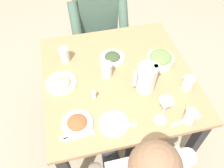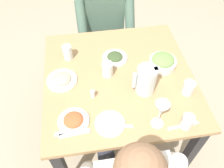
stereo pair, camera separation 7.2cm
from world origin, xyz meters
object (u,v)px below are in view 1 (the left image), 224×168
Objects in this scene: dining_table at (118,86)px; chair_near at (96,28)px; plate_beans at (61,82)px; water_pitcher at (146,78)px; water_glass_by_pitcher at (188,83)px; wine_glass at (165,107)px; plate_dolmas at (113,57)px; water_glass_far_left at (190,117)px; water_glass_near_left at (65,55)px; salt_shaker at (94,95)px; diner_near at (99,28)px; plate_yoghurt at (114,123)px; water_glass_far_right at (106,70)px; plate_rice_curry at (77,123)px; salad_bowl at (160,59)px.

dining_table is 1.12× the size of chair_near.
water_pitcher is at bearing 163.38° from plate_beans.
wine_glass reaches higher than water_glass_by_pitcher.
plate_dolmas is at bearing 90.47° from chair_near.
wine_glass is (0.15, -0.04, 0.10)m from water_glass_far_left.
salt_shaker is at bearing 110.54° from water_glass_near_left.
water_glass_near_left is 1.20× the size of water_glass_far_left.
diner_near reaches higher than water_glass_far_left.
water_glass_by_pitcher is at bearing 166.83° from water_pitcher.
plate_yoghurt is 0.29m from wine_glass.
wine_glass reaches higher than water_pitcher.
water_pitcher reaches higher than water_glass_near_left.
wine_glass is at bearing 97.11° from chair_near.
diner_near is (-0.00, 0.20, 0.15)m from chair_near.
diner_near reaches higher than water_glass_near_left.
water_glass_far_left is 0.89× the size of water_glass_far_right.
plate_rice_curry reaches higher than plate_yoghurt.
dining_table is 0.42m from water_glass_near_left.
chair_near is 4.48× the size of wine_glass.
water_pitcher is 0.97× the size of wine_glass.
plate_dolmas is at bearing -118.01° from water_glass_far_right.
water_glass_far_left is 0.18m from wine_glass.
diner_near reaches higher than plate_dolmas.
water_pitcher reaches higher than plate_yoghurt.
salad_bowl is 0.47m from wine_glass.
diner_near is at bearing -108.07° from plate_rice_curry.
wine_glass is at bearing -13.87° from water_glass_far_left.
water_glass_far_left is (-0.31, 1.27, 0.28)m from chair_near.
water_glass_far_left reaches higher than salt_shaker.
water_glass_far_right is at bearing -177.97° from plate_beans.
water_glass_far_left is 0.57m from salt_shaker.
water_glass_by_pitcher is 1.01× the size of water_glass_far_left.
plate_yoghurt reaches higher than dining_table.
water_glass_far_right is at bearing -96.03° from plate_yoghurt.
water_glass_by_pitcher is at bearing -163.47° from plate_yoghurt.
diner_near is 1.00m from plate_rice_curry.
water_glass_far_left reaches higher than plate_yoghurt.
salt_shaker is (0.58, -0.06, -0.02)m from water_glass_by_pitcher.
chair_near is 4.79× the size of salad_bowl.
water_glass_by_pitcher is (-0.51, -0.15, 0.03)m from plate_yoghurt.
diner_near reaches higher than dining_table.
water_glass_near_left is 0.90m from water_glass_far_left.
water_glass_far_right reaches higher than salad_bowl.
water_pitcher is 0.33m from salt_shaker.
chair_near is 5.14× the size of plate_yoghurt.
dining_table is 0.27m from salt_shaker.
plate_beans is 0.24m from salt_shaker.
plate_beans is 0.67m from wine_glass.
chair_near is 1.16m from water_glass_by_pitcher.
plate_yoghurt is at bearing 72.38° from dining_table.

